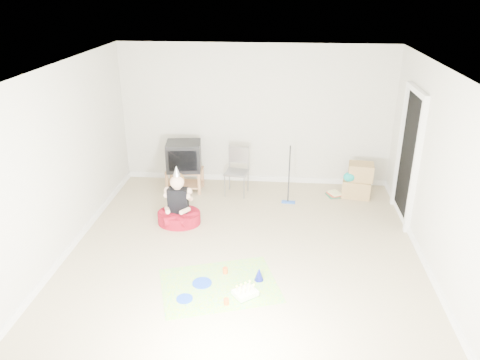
# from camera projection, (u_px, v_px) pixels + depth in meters

# --- Properties ---
(ground) EXTENTS (5.00, 5.00, 0.00)m
(ground) POSITION_uv_depth(u_px,v_px,m) (244.00, 248.00, 6.82)
(ground) COLOR tan
(ground) RESTS_ON ground
(doorway_recess) EXTENTS (0.02, 0.90, 2.05)m
(doorway_recess) POSITION_uv_depth(u_px,v_px,m) (409.00, 158.00, 7.31)
(doorway_recess) COLOR black
(doorway_recess) RESTS_ON ground
(tv_stand) EXTENTS (0.65, 0.41, 0.41)m
(tv_stand) POSITION_uv_depth(u_px,v_px,m) (185.00, 178.00, 8.61)
(tv_stand) COLOR #A6734B
(tv_stand) RESTS_ON ground
(crt_tv) EXTENTS (0.66, 0.57, 0.52)m
(crt_tv) POSITION_uv_depth(u_px,v_px,m) (184.00, 156.00, 8.44)
(crt_tv) COLOR black
(crt_tv) RESTS_ON tv_stand
(folding_chair) EXTENTS (0.44, 0.43, 0.87)m
(folding_chair) POSITION_uv_depth(u_px,v_px,m) (237.00, 172.00, 8.37)
(folding_chair) COLOR gray
(folding_chair) RESTS_ON ground
(cardboard_boxes) EXTENTS (0.55, 0.45, 0.62)m
(cardboard_boxes) POSITION_uv_depth(u_px,v_px,m) (358.00, 181.00, 8.34)
(cardboard_boxes) COLOR tan
(cardboard_boxes) RESTS_ON ground
(floor_mop) EXTENTS (0.24, 0.33, 0.96)m
(floor_mop) POSITION_uv_depth(u_px,v_px,m) (289.00, 189.00, 8.09)
(floor_mop) COLOR blue
(floor_mop) RESTS_ON ground
(book_pile) EXTENTS (0.26, 0.29, 0.08)m
(book_pile) POSITION_uv_depth(u_px,v_px,m) (334.00, 194.00, 8.44)
(book_pile) COLOR #236A4B
(book_pile) RESTS_ON ground
(seated_woman) EXTENTS (0.70, 0.70, 0.99)m
(seated_woman) POSITION_uv_depth(u_px,v_px,m) (179.00, 211.00, 7.43)
(seated_woman) COLOR maroon
(seated_woman) RESTS_ON ground
(party_mat) EXTENTS (1.71, 1.45, 0.01)m
(party_mat) POSITION_uv_depth(u_px,v_px,m) (219.00, 285.00, 5.97)
(party_mat) COLOR #FF3583
(party_mat) RESTS_ON ground
(birthday_cake) EXTENTS (0.35, 0.34, 0.14)m
(birthday_cake) POSITION_uv_depth(u_px,v_px,m) (245.00, 293.00, 5.76)
(birthday_cake) COLOR white
(birthday_cake) RESTS_ON party_mat
(blue_plate_near) EXTENTS (0.33, 0.33, 0.01)m
(blue_plate_near) POSITION_uv_depth(u_px,v_px,m) (202.00, 283.00, 6.00)
(blue_plate_near) COLOR #173FBC
(blue_plate_near) RESTS_ON party_mat
(blue_plate_far) EXTENTS (0.21, 0.21, 0.01)m
(blue_plate_far) POSITION_uv_depth(u_px,v_px,m) (185.00, 299.00, 5.71)
(blue_plate_far) COLOR #173FBC
(blue_plate_far) RESTS_ON party_mat
(orange_cup_near) EXTENTS (0.10, 0.10, 0.08)m
(orange_cup_near) POSITION_uv_depth(u_px,v_px,m) (225.00, 270.00, 6.20)
(orange_cup_near) COLOR #E75519
(orange_cup_near) RESTS_ON party_mat
(orange_cup_far) EXTENTS (0.08, 0.08, 0.07)m
(orange_cup_far) POSITION_uv_depth(u_px,v_px,m) (226.00, 302.00, 5.60)
(orange_cup_far) COLOR #E75519
(orange_cup_far) RESTS_ON party_mat
(blue_party_hat) EXTENTS (0.17, 0.17, 0.18)m
(blue_party_hat) POSITION_uv_depth(u_px,v_px,m) (259.00, 274.00, 6.04)
(blue_party_hat) COLOR #161EA0
(blue_party_hat) RESTS_ON party_mat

